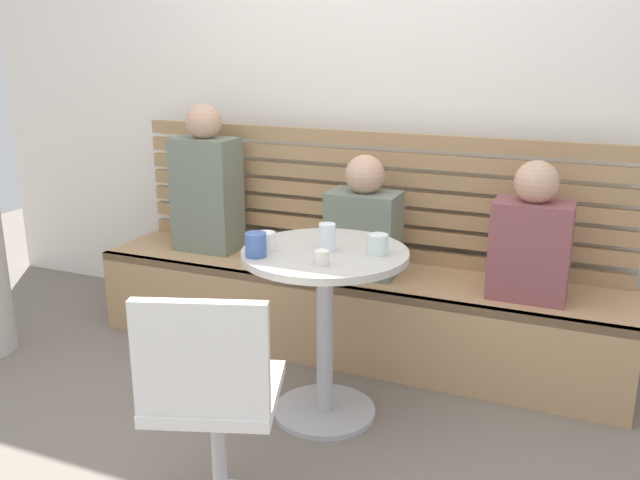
# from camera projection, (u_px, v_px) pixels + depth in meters

# --- Properties ---
(ground) EXTENTS (8.00, 8.00, 0.00)m
(ground) POSITION_uv_depth(u_px,v_px,m) (234.00, 480.00, 2.50)
(ground) COLOR #70665B
(back_wall) EXTENTS (5.20, 0.10, 2.90)m
(back_wall) POSITION_uv_depth(u_px,v_px,m) (382.00, 61.00, 3.54)
(back_wall) COLOR white
(back_wall) RESTS_ON ground
(booth_bench) EXTENTS (2.70, 0.52, 0.44)m
(booth_bench) POSITION_uv_depth(u_px,v_px,m) (350.00, 310.00, 3.50)
(booth_bench) COLOR tan
(booth_bench) RESTS_ON ground
(booth_backrest) EXTENTS (2.65, 0.04, 0.67)m
(booth_backrest) POSITION_uv_depth(u_px,v_px,m) (367.00, 195.00, 3.56)
(booth_backrest) COLOR #A68157
(booth_backrest) RESTS_ON booth_bench
(cafe_table) EXTENTS (0.68, 0.68, 0.74)m
(cafe_table) POSITION_uv_depth(u_px,v_px,m) (325.00, 302.00, 2.81)
(cafe_table) COLOR #ADADB2
(cafe_table) RESTS_ON ground
(white_chair) EXTENTS (0.51, 0.51, 0.85)m
(white_chair) POSITION_uv_depth(u_px,v_px,m) (212.00, 404.00, 2.12)
(white_chair) COLOR #ADADB2
(white_chair) RESTS_ON ground
(person_adult) EXTENTS (0.34, 0.22, 0.80)m
(person_adult) POSITION_uv_depth(u_px,v_px,m) (207.00, 185.00, 3.68)
(person_adult) COLOR slate
(person_adult) RESTS_ON booth_bench
(person_child_left) EXTENTS (0.34, 0.22, 0.59)m
(person_child_left) POSITION_uv_depth(u_px,v_px,m) (364.00, 223.00, 3.31)
(person_child_left) COLOR slate
(person_child_left) RESTS_ON booth_bench
(person_child_middle) EXTENTS (0.34, 0.22, 0.62)m
(person_child_middle) POSITION_uv_depth(u_px,v_px,m) (531.00, 239.00, 3.00)
(person_child_middle) COLOR brown
(person_child_middle) RESTS_ON booth_bench
(cup_water_clear) EXTENTS (0.07, 0.07, 0.11)m
(cup_water_clear) POSITION_uv_depth(u_px,v_px,m) (327.00, 237.00, 2.73)
(cup_water_clear) COLOR white
(cup_water_clear) RESTS_ON cafe_table
(cup_mug_blue) EXTENTS (0.08, 0.08, 0.09)m
(cup_mug_blue) POSITION_uv_depth(u_px,v_px,m) (256.00, 245.00, 2.66)
(cup_mug_blue) COLOR #3D5B9E
(cup_mug_blue) RESTS_ON cafe_table
(cup_glass_short) EXTENTS (0.08, 0.08, 0.08)m
(cup_glass_short) POSITION_uv_depth(u_px,v_px,m) (378.00, 244.00, 2.69)
(cup_glass_short) COLOR silver
(cup_glass_short) RESTS_ON cafe_table
(cup_espresso_small) EXTENTS (0.06, 0.06, 0.05)m
(cup_espresso_small) POSITION_uv_depth(u_px,v_px,m) (322.00, 258.00, 2.56)
(cup_espresso_small) COLOR silver
(cup_espresso_small) RESTS_ON cafe_table
(cup_ceramic_white) EXTENTS (0.08, 0.08, 0.07)m
(cup_ceramic_white) POSITION_uv_depth(u_px,v_px,m) (266.00, 241.00, 2.75)
(cup_ceramic_white) COLOR white
(cup_ceramic_white) RESTS_ON cafe_table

